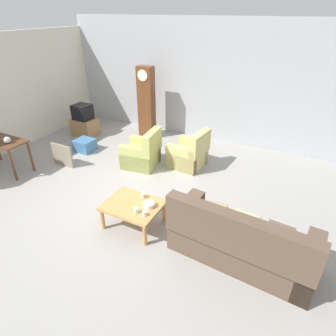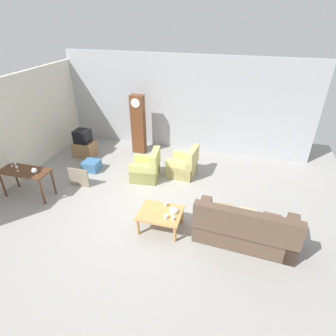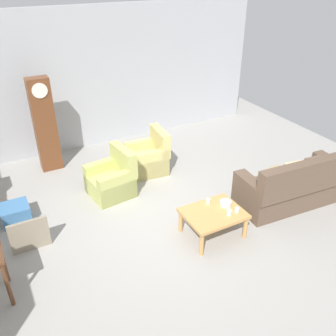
{
  "view_description": "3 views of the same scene",
  "coord_description": "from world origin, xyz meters",
  "px_view_note": "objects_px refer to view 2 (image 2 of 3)",
  "views": [
    {
      "loc": [
        2.79,
        -3.9,
        3.37
      ],
      "look_at": [
        0.71,
        0.11,
        0.81
      ],
      "focal_mm": 30.4,
      "sensor_mm": 36.0,
      "label": 1
    },
    {
      "loc": [
        1.92,
        -5.29,
        4.4
      ],
      "look_at": [
        0.3,
        0.51,
        0.89
      ],
      "focal_mm": 29.33,
      "sensor_mm": 36.0,
      "label": 2
    },
    {
      "loc": [
        -2.45,
        -4.58,
        4.02
      ],
      "look_at": [
        0.26,
        0.48,
        0.73
      ],
      "focal_mm": 39.1,
      "sensor_mm": 36.0,
      "label": 3
    }
  ],
  "objects_px": {
    "console_table_dark": "(25,174)",
    "glass_dome_cloche": "(34,171)",
    "storage_box_blue": "(92,166)",
    "cup_blue_rimmed": "(173,218)",
    "tv_stand_cabinet": "(85,149)",
    "wine_glass_tall": "(11,162)",
    "coffee_table_wood": "(160,215)",
    "armchair_olive_far": "(183,166)",
    "tv_crt": "(82,136)",
    "couch_floral": "(245,230)",
    "framed_picture_leaning": "(79,178)",
    "cup_cream_tall": "(166,205)",
    "wine_glass_mid": "(15,163)",
    "grandfather_clock": "(138,125)",
    "armchair_olive_near": "(146,169)",
    "cup_white_porcelain": "(166,217)",
    "bowl_white_stacked": "(173,211)",
    "wine_glass_short": "(17,167)"
  },
  "relations": [
    {
      "from": "armchair_olive_far",
      "to": "cup_white_porcelain",
      "type": "bearing_deg",
      "value": -85.76
    },
    {
      "from": "framed_picture_leaning",
      "to": "cup_blue_rimmed",
      "type": "bearing_deg",
      "value": -21.6
    },
    {
      "from": "storage_box_blue",
      "to": "couch_floral",
      "type": "bearing_deg",
      "value": -21.88
    },
    {
      "from": "console_table_dark",
      "to": "wine_glass_mid",
      "type": "xyz_separation_m",
      "value": [
        -0.3,
        0.06,
        0.26
      ]
    },
    {
      "from": "armchair_olive_far",
      "to": "cup_blue_rimmed",
      "type": "relative_size",
      "value": 12.26
    },
    {
      "from": "armchair_olive_far",
      "to": "console_table_dark",
      "type": "distance_m",
      "value": 4.33
    },
    {
      "from": "couch_floral",
      "to": "armchair_olive_far",
      "type": "height_order",
      "value": "couch_floral"
    },
    {
      "from": "couch_floral",
      "to": "cup_cream_tall",
      "type": "bearing_deg",
      "value": 173.75
    },
    {
      "from": "coffee_table_wood",
      "to": "armchair_olive_far",
      "type": "bearing_deg",
      "value": 90.37
    },
    {
      "from": "storage_box_blue",
      "to": "cup_blue_rimmed",
      "type": "relative_size",
      "value": 6.36
    },
    {
      "from": "tv_stand_cabinet",
      "to": "wine_glass_tall",
      "type": "height_order",
      "value": "wine_glass_tall"
    },
    {
      "from": "console_table_dark",
      "to": "glass_dome_cloche",
      "type": "xyz_separation_m",
      "value": [
        0.36,
        -0.04,
        0.19
      ]
    },
    {
      "from": "cup_blue_rimmed",
      "to": "wine_glass_tall",
      "type": "bearing_deg",
      "value": 173.22
    },
    {
      "from": "coffee_table_wood",
      "to": "cup_cream_tall",
      "type": "bearing_deg",
      "value": 77.36
    },
    {
      "from": "console_table_dark",
      "to": "framed_picture_leaning",
      "type": "distance_m",
      "value": 1.34
    },
    {
      "from": "bowl_white_stacked",
      "to": "cup_cream_tall",
      "type": "bearing_deg",
      "value": 141.74
    },
    {
      "from": "storage_box_blue",
      "to": "tv_stand_cabinet",
      "type": "bearing_deg",
      "value": 131.18
    },
    {
      "from": "coffee_table_wood",
      "to": "wine_glass_mid",
      "type": "bearing_deg",
      "value": 175.13
    },
    {
      "from": "console_table_dark",
      "to": "cup_blue_rimmed",
      "type": "height_order",
      "value": "console_table_dark"
    },
    {
      "from": "framed_picture_leaning",
      "to": "cup_blue_rimmed",
      "type": "distance_m",
      "value": 3.31
    },
    {
      "from": "armchair_olive_near",
      "to": "framed_picture_leaning",
      "type": "distance_m",
      "value": 1.92
    },
    {
      "from": "coffee_table_wood",
      "to": "storage_box_blue",
      "type": "xyz_separation_m",
      "value": [
        -2.84,
        1.93,
        -0.23
      ]
    },
    {
      "from": "framed_picture_leaning",
      "to": "storage_box_blue",
      "type": "distance_m",
      "value": 0.9
    },
    {
      "from": "tv_crt",
      "to": "storage_box_blue",
      "type": "relative_size",
      "value": 1.01
    },
    {
      "from": "tv_crt",
      "to": "wine_glass_tall",
      "type": "height_order",
      "value": "wine_glass_tall"
    },
    {
      "from": "cup_blue_rimmed",
      "to": "wine_glass_short",
      "type": "bearing_deg",
      "value": 174.96
    },
    {
      "from": "framed_picture_leaning",
      "to": "wine_glass_tall",
      "type": "bearing_deg",
      "value": -155.68
    },
    {
      "from": "cup_blue_rimmed",
      "to": "storage_box_blue",
      "type": "bearing_deg",
      "value": 146.5
    },
    {
      "from": "wine_glass_short",
      "to": "tv_crt",
      "type": "bearing_deg",
      "value": 82.17
    },
    {
      "from": "console_table_dark",
      "to": "cup_blue_rimmed",
      "type": "xyz_separation_m",
      "value": [
        4.1,
        -0.46,
        -0.17
      ]
    },
    {
      "from": "couch_floral",
      "to": "armchair_olive_far",
      "type": "relative_size",
      "value": 2.34
    },
    {
      "from": "storage_box_blue",
      "to": "wine_glass_mid",
      "type": "bearing_deg",
      "value": -127.84
    },
    {
      "from": "tv_stand_cabinet",
      "to": "bowl_white_stacked",
      "type": "height_order",
      "value": "bowl_white_stacked"
    },
    {
      "from": "grandfather_clock",
      "to": "glass_dome_cloche",
      "type": "bearing_deg",
      "value": -115.24
    },
    {
      "from": "framed_picture_leaning",
      "to": "glass_dome_cloche",
      "type": "distance_m",
      "value": 1.2
    },
    {
      "from": "armchair_olive_near",
      "to": "tv_stand_cabinet",
      "type": "xyz_separation_m",
      "value": [
        -2.51,
        0.8,
        -0.04
      ]
    },
    {
      "from": "tv_crt",
      "to": "cup_blue_rimmed",
      "type": "bearing_deg",
      "value": -36.84
    },
    {
      "from": "armchair_olive_near",
      "to": "glass_dome_cloche",
      "type": "bearing_deg",
      "value": -144.66
    },
    {
      "from": "framed_picture_leaning",
      "to": "cup_white_porcelain",
      "type": "relative_size",
      "value": 6.4
    },
    {
      "from": "couch_floral",
      "to": "cup_white_porcelain",
      "type": "xyz_separation_m",
      "value": [
        -1.67,
        -0.23,
        0.14
      ]
    },
    {
      "from": "armchair_olive_near",
      "to": "wine_glass_mid",
      "type": "height_order",
      "value": "wine_glass_mid"
    },
    {
      "from": "glass_dome_cloche",
      "to": "bowl_white_stacked",
      "type": "xyz_separation_m",
      "value": [
        3.69,
        -0.18,
        -0.36
      ]
    },
    {
      "from": "tv_stand_cabinet",
      "to": "glass_dome_cloche",
      "type": "height_order",
      "value": "glass_dome_cloche"
    },
    {
      "from": "couch_floral",
      "to": "wine_glass_tall",
      "type": "bearing_deg",
      "value": 176.96
    },
    {
      "from": "couch_floral",
      "to": "tv_stand_cabinet",
      "type": "distance_m",
      "value": 6.02
    },
    {
      "from": "glass_dome_cloche",
      "to": "bowl_white_stacked",
      "type": "height_order",
      "value": "glass_dome_cloche"
    },
    {
      "from": "console_table_dark",
      "to": "wine_glass_mid",
      "type": "distance_m",
      "value": 0.4
    },
    {
      "from": "coffee_table_wood",
      "to": "cup_cream_tall",
      "type": "xyz_separation_m",
      "value": [
        0.06,
        0.25,
        0.11
      ]
    },
    {
      "from": "console_table_dark",
      "to": "cup_white_porcelain",
      "type": "relative_size",
      "value": 13.86
    },
    {
      "from": "bowl_white_stacked",
      "to": "tv_crt",
      "type": "bearing_deg",
      "value": 145.09
    }
  ]
}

